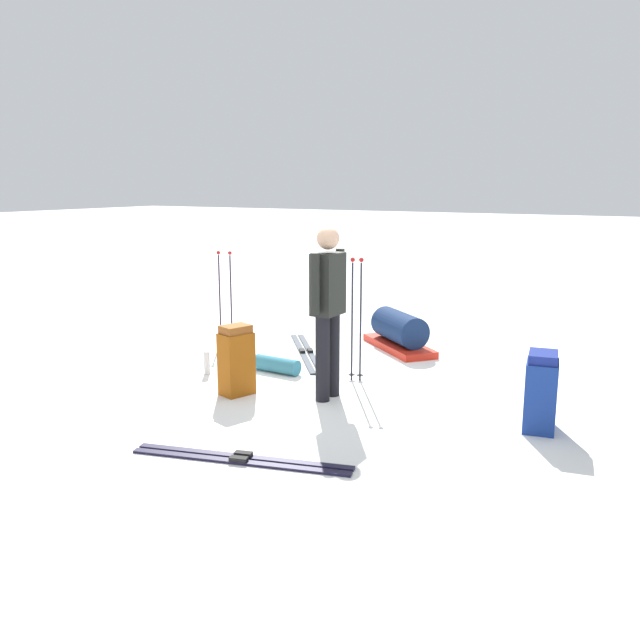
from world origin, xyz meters
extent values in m
plane|color=white|center=(0.00, 0.00, 0.00)|extent=(80.00, 80.00, 0.00)
cylinder|color=black|center=(-0.29, 0.26, 0.42)|extent=(0.14, 0.14, 0.85)
cylinder|color=black|center=(-0.29, 0.46, 0.42)|extent=(0.14, 0.14, 0.85)
cube|color=black|center=(-0.29, 0.36, 1.15)|extent=(0.23, 0.34, 0.60)
cylinder|color=black|center=(-0.29, 0.12, 1.18)|extent=(0.09, 0.09, 0.58)
cylinder|color=black|center=(-0.28, 0.60, 1.18)|extent=(0.09, 0.09, 0.58)
sphere|color=tan|center=(-0.29, 0.36, 1.59)|extent=(0.22, 0.22, 0.22)
cube|color=black|center=(0.75, -1.08, 0.01)|extent=(1.25, 1.57, 0.02)
cube|color=black|center=(0.75, -1.08, 0.04)|extent=(0.14, 0.15, 0.03)
cube|color=black|center=(0.83, -1.02, 0.01)|extent=(1.25, 1.57, 0.02)
cube|color=black|center=(0.83, -1.02, 0.04)|extent=(0.14, 0.15, 0.03)
cube|color=black|center=(-0.42, 1.98, 0.01)|extent=(1.73, 0.52, 0.02)
cube|color=black|center=(-0.42, 1.98, 0.04)|extent=(0.15, 0.10, 0.03)
cube|color=black|center=(-0.45, 2.07, 0.01)|extent=(1.73, 0.52, 0.02)
cube|color=black|center=(-0.45, 2.07, 0.04)|extent=(0.15, 0.10, 0.03)
cube|color=#90470D|center=(0.57, 0.70, 0.32)|extent=(0.32, 0.37, 0.64)
cube|color=brown|center=(0.57, 0.70, 0.68)|extent=(0.29, 0.33, 0.08)
cube|color=navy|center=(-2.31, 0.21, 0.31)|extent=(0.32, 0.40, 0.61)
cube|color=navy|center=(-2.31, 0.21, 0.65)|extent=(0.29, 0.36, 0.08)
cylinder|color=black|center=(-0.31, -0.33, 0.64)|extent=(0.02, 0.02, 1.29)
sphere|color=#A51919|center=(-0.31, -0.33, 1.32)|extent=(0.05, 0.05, 0.05)
cylinder|color=black|center=(-0.31, -0.33, 0.06)|extent=(0.07, 0.07, 0.01)
cylinder|color=black|center=(-0.22, -0.30, 0.64)|extent=(0.02, 0.02, 1.29)
sphere|color=#A51919|center=(-0.22, -0.30, 1.32)|extent=(0.05, 0.05, 0.05)
cylinder|color=black|center=(-0.22, -0.30, 0.06)|extent=(0.07, 0.07, 0.01)
cylinder|color=black|center=(2.00, -1.13, 0.58)|extent=(0.02, 0.02, 1.17)
sphere|color=#A51919|center=(2.00, -1.13, 1.20)|extent=(0.05, 0.05, 0.05)
cylinder|color=black|center=(2.00, -1.13, 0.06)|extent=(0.07, 0.07, 0.01)
cylinder|color=black|center=(2.15, -1.08, 0.58)|extent=(0.02, 0.02, 1.17)
sphere|color=#A51919|center=(2.15, -1.08, 1.20)|extent=(0.05, 0.05, 0.05)
cylinder|color=black|center=(2.15, -1.08, 0.06)|extent=(0.07, 0.07, 0.01)
cube|color=red|center=(-0.15, -1.82, 0.04)|extent=(1.24, 1.15, 0.09)
cylinder|color=#13254B|center=(-0.15, -1.82, 0.29)|extent=(0.92, 0.87, 0.40)
cylinder|color=teal|center=(0.64, -0.15, 0.09)|extent=(0.56, 0.20, 0.18)
cylinder|color=#BBBBBB|center=(1.29, 0.29, 0.13)|extent=(0.07, 0.07, 0.26)
camera|label=1|loc=(-3.32, 5.90, 2.11)|focal=37.17mm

